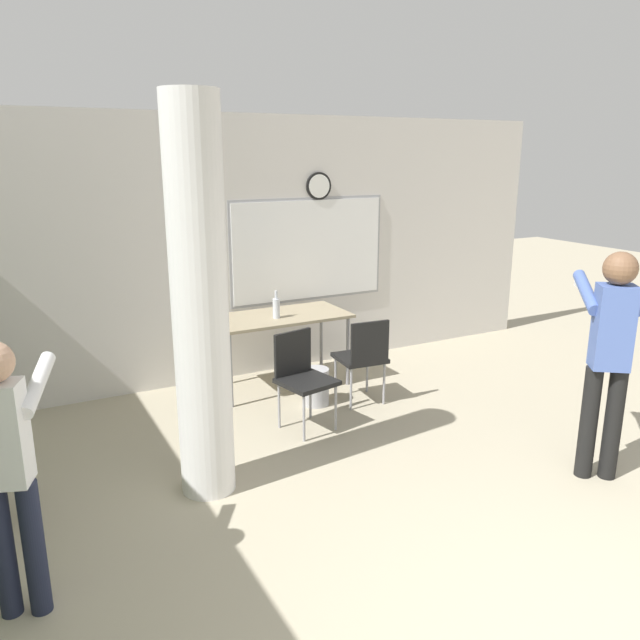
# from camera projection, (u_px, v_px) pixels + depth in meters

# --- Properties ---
(wall_back) EXTENTS (8.00, 0.15, 2.80)m
(wall_back) POSITION_uv_depth(u_px,v_px,m) (235.00, 250.00, 6.67)
(wall_back) COLOR silver
(wall_back) RESTS_ON ground_plane
(support_pillar) EXTENTS (0.39, 0.39, 2.80)m
(support_pillar) POSITION_uv_depth(u_px,v_px,m) (200.00, 305.00, 4.27)
(support_pillar) COLOR white
(support_pillar) RESTS_ON ground_plane
(folding_table) EXTENTS (1.43, 0.72, 0.78)m
(folding_table) POSITION_uv_depth(u_px,v_px,m) (279.00, 321.00, 6.46)
(folding_table) COLOR tan
(folding_table) RESTS_ON ground_plane
(bottle_on_table) EXTENTS (0.07, 0.07, 0.29)m
(bottle_on_table) POSITION_uv_depth(u_px,v_px,m) (276.00, 308.00, 6.31)
(bottle_on_table) COLOR silver
(bottle_on_table) RESTS_ON folding_table
(waste_bin) EXTENTS (0.26, 0.26, 0.37)m
(waste_bin) POSITION_uv_depth(u_px,v_px,m) (316.00, 387.00, 6.12)
(waste_bin) COLOR #B2B2B7
(waste_bin) RESTS_ON ground_plane
(chair_table_front) EXTENTS (0.52, 0.52, 0.87)m
(chair_table_front) POSITION_uv_depth(u_px,v_px,m) (302.00, 373.00, 5.54)
(chair_table_front) COLOR black
(chair_table_front) RESTS_ON ground_plane
(chair_table_right) EXTENTS (0.48, 0.48, 0.87)m
(chair_table_right) POSITION_uv_depth(u_px,v_px,m) (363.00, 354.00, 6.07)
(chair_table_right) COLOR black
(chair_table_right) RESTS_ON ground_plane
(person_playing_side) EXTENTS (0.63, 0.70, 1.74)m
(person_playing_side) POSITION_uv_depth(u_px,v_px,m) (609.00, 348.00, 4.56)
(person_playing_side) COLOR black
(person_playing_side) RESTS_ON ground_plane
(person_watching_back) EXTENTS (0.48, 0.61, 1.53)m
(person_watching_back) POSITION_uv_depth(u_px,v_px,m) (8.00, 459.00, 3.17)
(person_watching_back) COLOR #1E2338
(person_watching_back) RESTS_ON ground_plane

